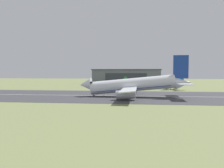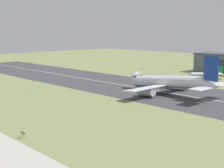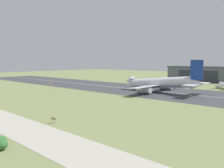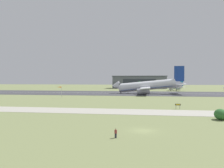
# 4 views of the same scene
# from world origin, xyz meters

# --- Properties ---
(ground_plane) EXTENTS (641.75, 641.75, 0.00)m
(ground_plane) POSITION_xyz_m (0.00, 57.48, 0.00)
(ground_plane) COLOR #7A8451
(runway_strip) EXTENTS (401.75, 52.90, 0.06)m
(runway_strip) POSITION_xyz_m (0.00, 114.96, 0.03)
(runway_strip) COLOR #3D3D42
(runway_strip) RESTS_ON ground_plane
(runway_centreline) EXTENTS (361.58, 0.70, 0.01)m
(runway_centreline) POSITION_xyz_m (0.00, 114.96, 0.07)
(runway_centreline) COLOR silver
(runway_centreline) RESTS_ON runway_strip
(taxiway_road) EXTENTS (301.32, 11.86, 0.05)m
(taxiway_road) POSITION_xyz_m (0.00, 24.34, 0.03)
(taxiway_road) COLOR #B2AD9E
(taxiway_road) RESTS_ON ground_plane
(hangar_building) EXTENTS (59.02, 26.27, 14.01)m
(hangar_building) POSITION_xyz_m (-4.71, 205.99, 7.03)
(hangar_building) COLOR slate
(hangar_building) RESTS_ON ground_plane
(airplane_landing) EXTENTS (52.05, 51.80, 19.11)m
(airplane_landing) POSITION_xyz_m (2.56, 111.80, 5.39)
(airplane_landing) COLOR silver
(airplane_landing) RESTS_ON ground_plane
(airplane_parked_west) EXTENTS (20.48, 19.40, 8.01)m
(airplane_parked_west) POSITION_xyz_m (-10.99, 170.30, 2.47)
(airplane_parked_west) COLOR silver
(airplane_parked_west) RESTS_ON ground_plane
(airplane_parked_east) EXTENTS (17.55, 17.40, 8.87)m
(airplane_parked_east) POSITION_xyz_m (27.57, 155.45, 2.87)
(airplane_parked_east) COLOR white
(airplane_parked_east) RESTS_ON ground_plane
(shrub_clump) EXTENTS (4.02, 3.53, 2.66)m
(shrub_clump) POSITION_xyz_m (18.98, 14.31, 1.26)
(shrub_clump) COLOR #2D662D
(shrub_clump) RESTS_ON ground_plane
(windsock_pole) EXTENTS (2.61, 0.88, 6.16)m
(windsock_pole) POSITION_xyz_m (-44.05, 67.76, 5.52)
(windsock_pole) COLOR #B7B7BC
(windsock_pole) RESTS_ON ground_plane
(runway_sign) EXTENTS (1.76, 0.13, 1.78)m
(runway_sign) POSITION_xyz_m (11.32, 32.57, 1.36)
(runway_sign) COLOR #4C4C51
(runway_sign) RESTS_ON ground_plane
(spectator_left) EXTENTS (0.40, 0.24, 1.59)m
(spectator_left) POSITION_xyz_m (-4.59, -5.86, 0.82)
(spectator_left) COLOR #282B38
(spectator_left) RESTS_ON ground_plane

